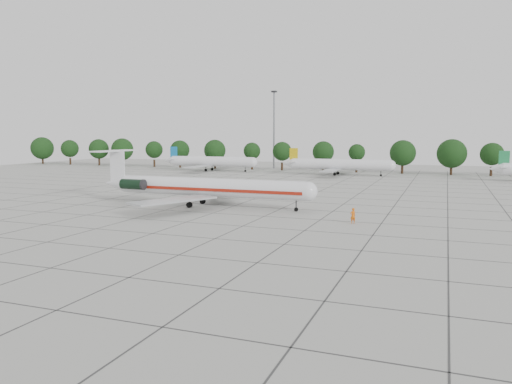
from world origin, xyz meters
TOP-DOWN VIEW (x-y plane):
  - ground at (0.00, 0.00)m, footprint 260.00×260.00m
  - apron_joints at (0.00, 15.00)m, footprint 170.00×170.00m
  - main_airliner at (-13.25, 5.89)m, footprint 37.47×29.46m
  - ground_crew at (12.53, -1.15)m, footprint 0.87×0.84m
  - bg_airliner_b at (-44.64, 74.76)m, footprint 28.24×27.20m
  - bg_airliner_c at (-4.33, 73.24)m, footprint 28.24×27.20m
  - tree_line at (-11.68, 85.00)m, footprint 249.86×8.44m
  - floodlight_mast at (-30.00, 92.00)m, footprint 1.60×1.60m

SIDE VIEW (x-z plane):
  - ground at x=0.00m, z-range 0.00..0.00m
  - apron_joints at x=0.00m, z-range 0.00..0.02m
  - ground_crew at x=12.53m, z-range 0.00..2.01m
  - bg_airliner_b at x=-44.64m, z-range -0.79..6.61m
  - bg_airliner_c at x=-4.33m, z-range -0.79..6.61m
  - main_airliner at x=-13.25m, z-range -1.29..7.50m
  - tree_line at x=-11.68m, z-range 0.87..11.09m
  - floodlight_mast at x=-30.00m, z-range 1.56..27.01m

